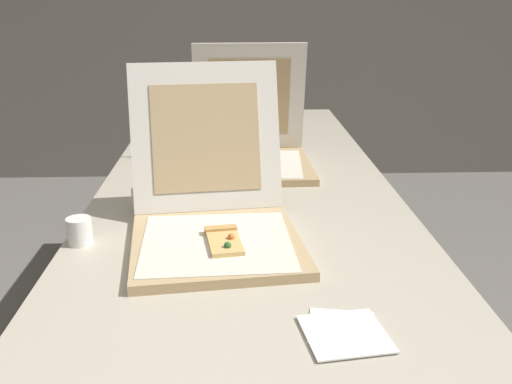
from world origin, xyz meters
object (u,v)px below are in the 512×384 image
(cup_white_near_center, at_px, (143,200))
(cup_white_mid, at_px, (160,178))
(table, at_px, (247,205))
(pizza_box_front, at_px, (214,218))
(cup_white_near_left, at_px, (80,231))
(napkin_pile, at_px, (344,331))
(pizza_box_middle, at_px, (252,150))

(cup_white_near_center, height_order, cup_white_mid, same)
(table, xyz_separation_m, pizza_box_front, (-0.08, -0.35, 0.10))
(cup_white_near_left, height_order, napkin_pile, cup_white_near_left)
(table, xyz_separation_m, cup_white_mid, (-0.26, 0.04, 0.08))
(table, distance_m, cup_white_mid, 0.27)
(table, relative_size, cup_white_near_left, 38.73)
(table, xyz_separation_m, napkin_pile, (0.15, -0.75, 0.05))
(cup_white_near_left, bearing_deg, pizza_box_middle, 55.48)
(table, xyz_separation_m, pizza_box_middle, (0.02, 0.25, 0.10))
(pizza_box_front, xyz_separation_m, cup_white_near_center, (-0.20, 0.19, -0.02))
(table, bearing_deg, pizza_box_middle, 84.87)
(pizza_box_middle, bearing_deg, table, -96.88)
(table, distance_m, cup_white_near_center, 0.33)
(pizza_box_front, bearing_deg, cup_white_mid, 107.34)
(cup_white_mid, xyz_separation_m, cup_white_near_left, (-0.14, -0.39, 0.00))
(table, height_order, cup_white_mid, cup_white_mid)
(pizza_box_middle, xyz_separation_m, cup_white_mid, (-0.28, -0.21, -0.03))
(pizza_box_front, xyz_separation_m, cup_white_mid, (-0.17, 0.38, -0.02))
(cup_white_near_center, relative_size, cup_white_near_left, 1.00)
(pizza_box_middle, xyz_separation_m, napkin_pile, (0.13, -1.00, -0.05))
(cup_white_mid, bearing_deg, table, -8.16)
(table, bearing_deg, cup_white_mid, 171.84)
(cup_white_near_center, xyz_separation_m, cup_white_near_left, (-0.12, -0.20, 0.00))
(napkin_pile, bearing_deg, cup_white_mid, 117.22)
(cup_white_mid, distance_m, cup_white_near_left, 0.42)
(table, bearing_deg, cup_white_near_center, -151.01)
(pizza_box_middle, relative_size, cup_white_mid, 6.29)
(cup_white_near_center, bearing_deg, pizza_box_middle, 53.25)
(pizza_box_front, distance_m, napkin_pile, 0.47)
(napkin_pile, bearing_deg, pizza_box_front, 120.00)
(pizza_box_middle, bearing_deg, pizza_box_front, -101.78)
(table, xyz_separation_m, cup_white_near_left, (-0.39, -0.36, 0.08))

